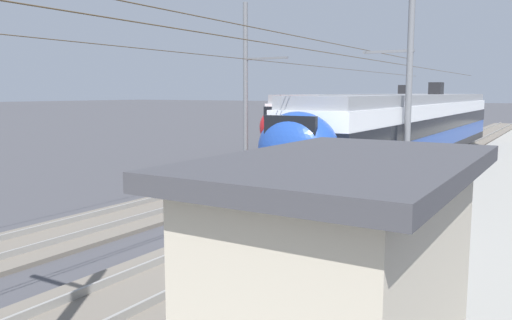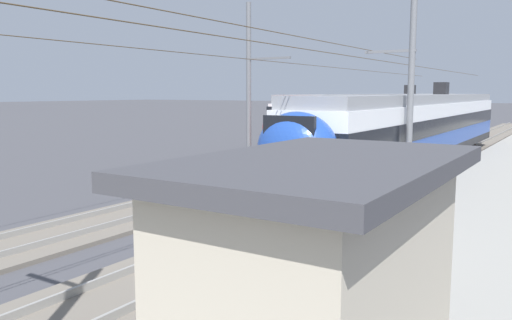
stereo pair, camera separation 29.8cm
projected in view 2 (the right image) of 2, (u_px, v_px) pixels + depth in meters
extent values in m
plane|color=#424247|center=(290.00, 247.00, 13.38)|extent=(400.00, 400.00, 0.00)
cube|color=gray|center=(461.00, 269.00, 11.12)|extent=(120.00, 6.46, 0.38)
cube|color=#6B6359|center=(257.00, 238.00, 13.93)|extent=(120.00, 3.00, 0.12)
cube|color=gray|center=(280.00, 237.00, 13.53)|extent=(120.00, 0.07, 0.16)
cube|color=gray|center=(235.00, 229.00, 14.30)|extent=(120.00, 0.07, 0.16)
cube|color=#6B6359|center=(131.00, 216.00, 16.48)|extent=(120.00, 3.00, 0.12)
cube|color=gray|center=(147.00, 214.00, 16.08)|extent=(120.00, 0.07, 0.16)
cube|color=gray|center=(115.00, 209.00, 16.84)|extent=(120.00, 0.07, 0.16)
cube|color=#2D2D30|center=(420.00, 150.00, 27.28)|extent=(26.62, 2.80, 0.45)
cube|color=#1E429E|center=(421.00, 138.00, 27.20)|extent=(26.62, 2.80, 0.85)
cube|color=black|center=(422.00, 123.00, 27.09)|extent=(26.62, 2.84, 0.75)
cube|color=white|center=(422.00, 110.00, 27.00)|extent=(26.62, 2.80, 0.65)
cube|color=gray|center=(423.00, 99.00, 26.93)|extent=(26.32, 2.60, 0.45)
cube|color=black|center=(363.00, 181.00, 20.44)|extent=(2.80, 2.24, 0.42)
cube|color=black|center=(454.00, 145.00, 34.23)|extent=(2.80, 2.24, 0.42)
ellipsoid|color=#1E429E|center=(297.00, 149.00, 15.53)|extent=(1.80, 2.58, 2.25)
cube|color=black|center=(289.00, 136.00, 15.05)|extent=(0.16, 1.68, 1.19)
cube|color=black|center=(441.00, 88.00, 30.19)|extent=(0.90, 0.70, 0.70)
cube|color=#2D2D30|center=(391.00, 134.00, 37.96)|extent=(29.85, 3.00, 0.45)
cube|color=red|center=(391.00, 125.00, 37.87)|extent=(29.85, 3.00, 0.85)
cube|color=black|center=(391.00, 114.00, 37.77)|extent=(29.85, 3.04, 0.75)
cube|color=white|center=(392.00, 105.00, 37.68)|extent=(29.85, 3.00, 0.65)
cube|color=gray|center=(392.00, 97.00, 37.60)|extent=(29.55, 2.80, 0.45)
cube|color=black|center=(340.00, 152.00, 30.28)|extent=(2.80, 2.40, 0.42)
cube|color=black|center=(424.00, 132.00, 45.74)|extent=(2.80, 2.40, 0.42)
ellipsoid|color=red|center=(289.00, 128.00, 24.85)|extent=(1.80, 2.76, 2.25)
cube|color=black|center=(284.00, 119.00, 24.38)|extent=(0.16, 1.80, 1.19)
cube|color=black|center=(410.00, 89.00, 41.27)|extent=(0.90, 0.70, 0.70)
cylinder|color=slate|center=(411.00, 96.00, 19.31)|extent=(0.24, 0.24, 7.66)
cube|color=slate|center=(390.00, 51.00, 19.54)|extent=(0.10, 1.98, 0.10)
cylinder|color=#473823|center=(369.00, 59.00, 20.02)|extent=(47.10, 0.02, 0.02)
cylinder|color=slate|center=(249.00, 88.00, 25.67)|extent=(0.24, 0.24, 8.32)
cube|color=slate|center=(268.00, 58.00, 24.89)|extent=(0.10, 2.51, 0.10)
cylinder|color=#473823|center=(288.00, 63.00, 24.34)|extent=(47.10, 0.02, 0.02)
cylinder|color=#59595B|center=(342.00, 211.00, 10.58)|extent=(0.08, 0.08, 2.33)
cube|color=yellow|center=(343.00, 167.00, 10.46)|extent=(0.70, 0.06, 0.50)
cube|color=black|center=(345.00, 167.00, 10.44)|extent=(0.52, 0.01, 0.10)
ellipsoid|color=#B7C6B7|center=(296.00, 317.00, 5.67)|extent=(0.36, 0.22, 0.62)
sphere|color=tan|center=(296.00, 278.00, 5.62)|extent=(0.22, 0.22, 0.22)
cylinder|color=#B7C6B7|center=(305.00, 314.00, 5.86)|extent=(0.09, 0.09, 0.58)
cylinder|color=brown|center=(264.00, 300.00, 8.50)|extent=(0.51, 0.51, 0.36)
sphere|color=#33752D|center=(264.00, 278.00, 8.45)|extent=(0.67, 0.67, 0.67)
sphere|color=gold|center=(264.00, 269.00, 8.43)|extent=(0.37, 0.37, 0.37)
sphere|color=#33752D|center=(245.00, 311.00, 7.39)|extent=(0.62, 0.62, 0.62)
sphere|color=#DB5193|center=(245.00, 302.00, 7.37)|extent=(0.34, 0.34, 0.34)
cube|color=#3D3D42|center=(324.00, 165.00, 4.65)|extent=(3.46, 2.08, 0.16)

